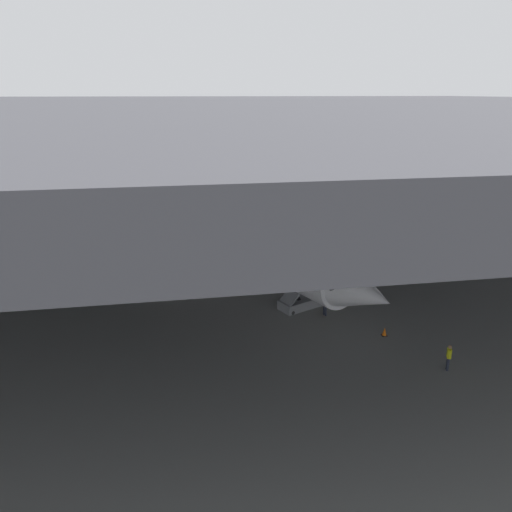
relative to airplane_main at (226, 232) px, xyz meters
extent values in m
plane|color=slate|center=(-3.62, -1.53, -3.49)|extent=(110.00, 110.00, 0.00)
cube|color=#38383D|center=(-3.62, 12.22, 10.50)|extent=(121.00, 99.00, 1.20)
cube|color=#4C4F54|center=(-3.62, -12.53, 9.50)|extent=(115.50, 0.50, 0.70)
cube|color=#4C4F54|center=(-3.62, 28.72, 9.50)|extent=(115.50, 0.50, 0.70)
cylinder|color=white|center=(0.26, -0.58, 0.02)|extent=(15.32, 27.55, 3.83)
cone|color=white|center=(6.90, -15.12, 0.02)|extent=(5.32, 5.74, 3.75)
cube|color=black|center=(5.89, -12.92, 0.50)|extent=(4.07, 3.79, 0.84)
cone|color=white|center=(-6.37, 13.97, 0.40)|extent=(5.50, 6.92, 3.25)
cube|color=red|center=(-5.37, 11.77, 5.07)|extent=(1.95, 3.90, 6.26)
cube|color=white|center=(-2.50, 11.93, 0.59)|extent=(5.73, 4.87, 0.16)
cube|color=white|center=(-7.37, 9.71, 0.59)|extent=(5.73, 4.87, 0.16)
cube|color=white|center=(7.37, 7.74, -0.36)|extent=(17.45, 12.97, 0.24)
cylinder|color=#9EA3A8|center=(6.48, 5.05, -1.03)|extent=(4.22, 5.51, 2.37)
cube|color=white|center=(-10.68, -0.49, -0.36)|extent=(17.45, 12.97, 0.24)
cylinder|color=#9EA3A8|center=(-8.07, -1.58, -1.03)|extent=(4.22, 5.51, 2.37)
cube|color=red|center=(0.26, -0.58, 0.31)|extent=(14.52, 25.68, 0.16)
cylinder|color=#9EA3A8|center=(4.23, -9.28, -2.24)|extent=(0.20, 0.20, 1.15)
cylinder|color=black|center=(4.23, -9.28, -3.04)|extent=(0.65, 0.94, 0.90)
cylinder|color=#9EA3A8|center=(1.39, 3.00, -2.24)|extent=(0.20, 0.20, 1.15)
cylinder|color=black|center=(1.39, 3.00, -3.04)|extent=(0.65, 0.94, 0.90)
cylinder|color=#9EA3A8|center=(-3.18, 0.91, -2.24)|extent=(0.20, 0.20, 1.15)
cylinder|color=black|center=(-3.18, 0.91, -3.04)|extent=(0.65, 0.94, 0.90)
cube|color=slate|center=(4.81, -9.21, -3.14)|extent=(4.15, 2.97, 0.70)
cube|color=slate|center=(4.81, -9.21, -1.29)|extent=(3.81, 2.68, 3.10)
cube|color=slate|center=(6.41, -8.48, 0.21)|extent=(1.54, 1.64, 0.12)
cylinder|color=black|center=(6.16, -7.93, 0.71)|extent=(0.06, 0.06, 1.00)
cylinder|color=black|center=(6.66, -9.03, 0.71)|extent=(0.06, 0.06, 1.00)
cylinder|color=black|center=(5.96, -7.92, -3.34)|extent=(0.32, 0.23, 0.30)
cylinder|color=black|center=(6.54, -9.19, -3.34)|extent=(0.32, 0.23, 0.30)
cylinder|color=black|center=(3.08, -9.23, -3.34)|extent=(0.32, 0.23, 0.30)
cylinder|color=black|center=(3.66, -10.50, -3.34)|extent=(0.32, 0.23, 0.30)
cylinder|color=#232838|center=(10.79, -19.23, -3.09)|extent=(0.14, 0.14, 0.81)
cylinder|color=#232838|center=(10.73, -19.40, -3.09)|extent=(0.14, 0.14, 0.81)
cube|color=yellow|center=(10.76, -19.31, -2.39)|extent=(0.34, 0.42, 0.58)
cylinder|color=yellow|center=(10.85, -19.10, -2.36)|extent=(0.09, 0.09, 0.55)
cylinder|color=yellow|center=(10.67, -19.53, -2.36)|extent=(0.09, 0.09, 0.55)
sphere|color=#8C6647|center=(10.76, -19.31, -1.98)|extent=(0.22, 0.22, 0.22)
cylinder|color=#232838|center=(5.97, -11.08, -3.07)|extent=(0.14, 0.14, 0.85)
cylinder|color=#232838|center=(5.88, -10.93, -3.07)|extent=(0.14, 0.14, 0.85)
cube|color=orange|center=(5.93, -11.01, -2.35)|extent=(0.37, 0.42, 0.60)
cylinder|color=orange|center=(6.04, -11.20, -2.32)|extent=(0.09, 0.09, 0.57)
cylinder|color=orange|center=(5.81, -10.81, -2.32)|extent=(0.09, 0.09, 0.57)
sphere|color=beige|center=(5.93, -11.01, -1.92)|extent=(0.23, 0.23, 0.23)
cylinder|color=white|center=(-22.61, 24.08, -0.08)|extent=(27.16, 5.63, 3.62)
cone|color=white|center=(-7.54, 22.95, -0.08)|extent=(4.59, 3.86, 3.55)
cube|color=black|center=(-9.82, 23.12, 0.37)|extent=(2.76, 3.26, 0.80)
cube|color=white|center=(-26.26, 33.76, -0.45)|extent=(7.69, 15.58, 0.24)
cylinder|color=#9EA3A8|center=(-24.44, 31.80, -1.08)|extent=(4.86, 2.59, 2.24)
cube|color=#19592D|center=(-22.61, 24.08, 0.19)|extent=(25.20, 5.55, 0.16)
cylinder|color=#9EA3A8|center=(-13.59, 23.41, -2.24)|extent=(0.20, 0.20, 1.15)
cylinder|color=black|center=(-13.59, 23.41, -3.04)|extent=(0.92, 0.37, 0.90)
cylinder|color=#9EA3A8|center=(-25.05, 26.68, -2.24)|extent=(0.20, 0.20, 1.15)
cylinder|color=black|center=(-25.05, 26.68, -3.04)|extent=(0.92, 0.37, 0.90)
cylinder|color=#9EA3A8|center=(-25.41, 21.88, -2.24)|extent=(0.20, 0.20, 1.15)
cylinder|color=black|center=(-25.41, 21.88, -3.04)|extent=(0.92, 0.37, 0.90)
cube|color=black|center=(8.90, -14.70, -3.47)|extent=(0.36, 0.36, 0.04)
cone|color=orange|center=(8.90, -14.70, -3.17)|extent=(0.30, 0.30, 0.56)
camera|label=1|loc=(-4.55, -42.03, 11.96)|focal=34.30mm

